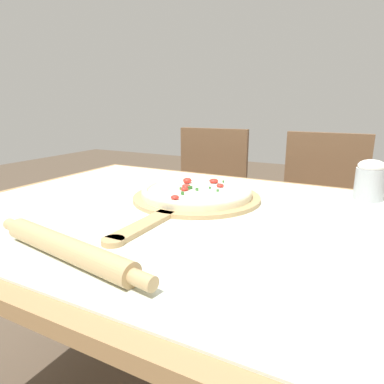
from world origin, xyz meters
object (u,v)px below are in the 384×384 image
object	(u,v)px
pizza_peel	(193,199)
chair_right	(320,214)
flour_cup	(370,180)
pizza	(197,191)
chair_left	(208,199)
rolling_pin	(67,248)

from	to	relation	value
pizza_peel	chair_right	xyz separation A→B (m)	(0.27, 0.76, -0.23)
pizza_peel	chair_right	size ratio (longest dim) A/B	0.68
chair_right	flour_cup	world-z (taller)	chair_right
flour_cup	pizza	bearing A→B (deg)	-152.37
chair_left	chair_right	xyz separation A→B (m)	(0.58, 0.00, 0.00)
rolling_pin	chair_right	size ratio (longest dim) A/B	0.50
chair_right	rolling_pin	bearing A→B (deg)	-104.96
pizza	chair_right	distance (m)	0.83
pizza_peel	chair_left	bearing A→B (deg)	111.95
rolling_pin	chair_right	distance (m)	1.28
pizza_peel	rolling_pin	xyz separation A→B (m)	(-0.03, -0.45, 0.02)
rolling_pin	flour_cup	distance (m)	0.87
pizza_peel	pizza	distance (m)	0.03
pizza	flour_cup	world-z (taller)	flour_cup
flour_cup	chair_left	bearing A→B (deg)	146.86
pizza_peel	flour_cup	bearing A→B (deg)	29.84
rolling_pin	pizza_peel	bearing A→B (deg)	86.36
rolling_pin	flour_cup	bearing A→B (deg)	55.78
pizza	chair_left	xyz separation A→B (m)	(-0.31, 0.74, -0.25)
chair_left	chair_right	bearing A→B (deg)	-5.50
rolling_pin	chair_left	size ratio (longest dim) A/B	0.50
rolling_pin	chair_left	distance (m)	1.27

